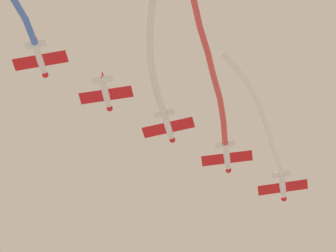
# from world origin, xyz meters

# --- Properties ---
(airplane_lead) EXTENTS (5.88, 6.82, 1.83)m
(airplane_lead) POSITION_xyz_m (0.61, -5.05, 78.73)
(airplane_lead) COLOR white
(smoke_trail_lead) EXTENTS (19.84, 8.05, 2.09)m
(smoke_trail_lead) POSITION_xyz_m (11.95, 0.78, 79.32)
(smoke_trail_lead) COLOR white
(airplane_left_wing) EXTENTS (5.94, 6.73, 1.83)m
(airplane_left_wing) POSITION_xyz_m (10.18, -7.09, 78.98)
(airplane_left_wing) COLOR white
(smoke_trail_left_wing) EXTENTS (27.23, 17.70, 3.47)m
(smoke_trail_left_wing) POSITION_xyz_m (25.19, 3.37, 79.98)
(smoke_trail_left_wing) COLOR #DB4C4C
(airplane_right_wing) EXTENTS (5.71, 7.03, 1.83)m
(airplane_right_wing) POSITION_xyz_m (19.74, -9.11, 79.23)
(airplane_right_wing) COLOR white
(smoke_trail_right_wing) EXTENTS (17.10, 18.65, 2.20)m
(smoke_trail_right_wing) POSITION_xyz_m (30.89, 0.33, 78.50)
(smoke_trail_right_wing) COLOR white
(airplane_slot) EXTENTS (5.90, 6.79, 1.83)m
(airplane_slot) POSITION_xyz_m (29.32, -11.15, 79.48)
(airplane_slot) COLOR white
(airplane_trail) EXTENTS (5.87, 6.84, 1.83)m
(airplane_trail) POSITION_xyz_m (38.89, -13.18, 79.73)
(airplane_trail) COLOR white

